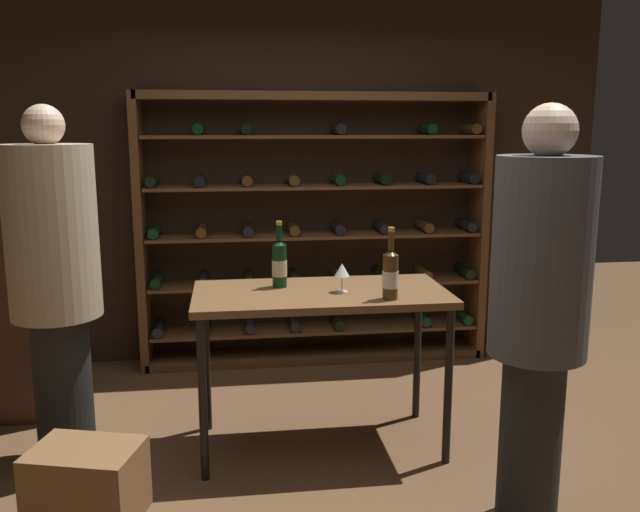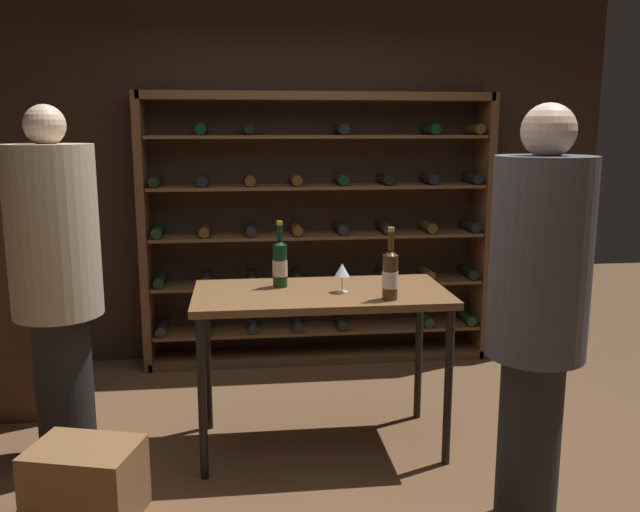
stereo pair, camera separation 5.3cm
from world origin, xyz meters
name	(u,v)px [view 2 (the right image)]	position (x,y,z in m)	size (l,w,h in m)	color
ground_plane	(325,478)	(0.00, 0.00, 0.00)	(10.01, 10.01, 0.00)	brown
back_wall	(292,170)	(0.00, 2.00, 1.45)	(4.87, 0.10, 2.90)	#332319
wine_rack	(319,232)	(0.18, 1.79, 1.00)	(2.61, 0.32, 2.02)	brown
tasting_table	(321,306)	(0.02, 0.37, 0.81)	(1.38, 0.69, 0.90)	brown
person_guest_khaki	(56,272)	(-1.35, 0.38, 1.04)	(0.46, 0.46, 1.89)	black
person_host_in_suit	(538,303)	(0.86, -0.48, 1.03)	(0.42, 0.42, 1.87)	#272727
wine_crate	(86,482)	(-1.13, -0.21, 0.17)	(0.48, 0.34, 0.35)	brown
display_cabinet	(27,289)	(-1.71, 1.04, 0.80)	(0.44, 0.36, 1.59)	#4C2D1E
wine_bottle_red_label	(280,263)	(-0.19, 0.49, 1.03)	(0.08, 0.08, 0.37)	black
wine_bottle_amber_reserve	(390,274)	(0.36, 0.15, 1.03)	(0.08, 0.08, 0.38)	#4C3314
wine_glass_stemmed_center	(342,271)	(0.13, 0.33, 1.02)	(0.08, 0.08, 0.16)	silver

